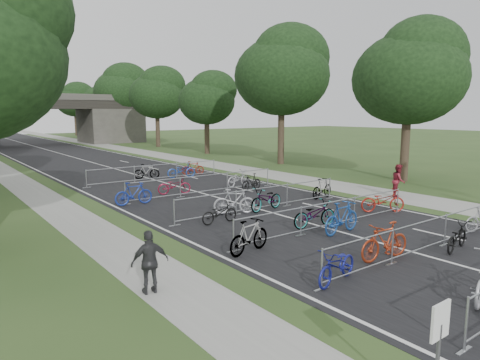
# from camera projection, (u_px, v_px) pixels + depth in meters

# --- Properties ---
(road) EXTENTS (11.00, 140.00, 0.01)m
(road) POSITION_uv_depth(u_px,v_px,m) (60.00, 153.00, 47.42)
(road) COLOR black
(road) RESTS_ON ground
(sidewalk_right) EXTENTS (3.00, 140.00, 0.01)m
(sidewalk_right) POSITION_uv_depth(u_px,v_px,m) (128.00, 150.00, 52.18)
(sidewalk_right) COLOR gray
(sidewalk_right) RESTS_ON ground
(lane_markings) EXTENTS (0.12, 140.00, 0.00)m
(lane_markings) POSITION_uv_depth(u_px,v_px,m) (60.00, 153.00, 47.42)
(lane_markings) COLOR silver
(lane_markings) RESTS_ON ground
(overpass_bridge) EXTENTS (31.00, 8.00, 7.05)m
(overpass_bridge) POSITION_uv_depth(u_px,v_px,m) (29.00, 120.00, 58.69)
(overpass_bridge) COLOR #403D39
(overpass_bridge) RESTS_ON ground
(park_sign) EXTENTS (0.45, 0.06, 1.83)m
(park_sign) POSITION_uv_depth(u_px,v_px,m) (439.00, 339.00, 6.12)
(park_sign) COLOR #4C4C51
(park_sign) RESTS_ON ground
(tree_right_0) EXTENTS (7.17, 7.17, 10.93)m
(tree_right_0) POSITION_uv_depth(u_px,v_px,m) (411.00, 74.00, 27.28)
(tree_right_0) COLOR #33261C
(tree_right_0) RESTS_ON ground
(tree_right_1) EXTENTS (8.18, 8.18, 12.47)m
(tree_right_1) POSITION_uv_depth(u_px,v_px,m) (283.00, 72.00, 36.58)
(tree_right_1) COLOR #33261C
(tree_right_1) RESTS_ON ground
(tree_right_2) EXTENTS (6.16, 6.16, 9.39)m
(tree_right_2) POSITION_uv_depth(u_px,v_px,m) (208.00, 99.00, 46.35)
(tree_right_2) COLOR #33261C
(tree_right_2) RESTS_ON ground
(tree_right_3) EXTENTS (7.17, 7.17, 10.93)m
(tree_right_3) POSITION_uv_depth(u_px,v_px,m) (158.00, 94.00, 55.66)
(tree_right_3) COLOR #33261C
(tree_right_3) RESTS_ON ground
(tree_right_4) EXTENTS (8.18, 8.18, 12.47)m
(tree_right_4) POSITION_uv_depth(u_px,v_px,m) (122.00, 90.00, 64.96)
(tree_right_4) COLOR #33261C
(tree_right_4) RESTS_ON ground
(tree_right_5) EXTENTS (6.16, 6.16, 9.39)m
(tree_right_5) POSITION_uv_depth(u_px,v_px,m) (96.00, 104.00, 74.73)
(tree_right_5) COLOR #33261C
(tree_right_5) RESTS_ON ground
(tree_right_6) EXTENTS (7.17, 7.17, 10.93)m
(tree_right_6) POSITION_uv_depth(u_px,v_px,m) (75.00, 100.00, 84.04)
(tree_right_6) COLOR #33261C
(tree_right_6) RESTS_ON ground
(barrier_row_2) EXTENTS (9.70, 0.08, 1.10)m
(barrier_row_2) POSITION_uv_depth(u_px,v_px,m) (421.00, 238.00, 13.59)
(barrier_row_2) COLOR #A1A4A9
(barrier_row_2) RESTS_ON ground
(barrier_row_3) EXTENTS (9.70, 0.08, 1.10)m
(barrier_row_3) POSITION_uv_depth(u_px,v_px,m) (329.00, 215.00, 16.59)
(barrier_row_3) COLOR #A1A4A9
(barrier_row_3) RESTS_ON ground
(barrier_row_4) EXTENTS (9.70, 0.08, 1.10)m
(barrier_row_4) POSITION_uv_depth(u_px,v_px,m) (263.00, 199.00, 19.74)
(barrier_row_4) COLOR #A1A4A9
(barrier_row_4) RESTS_ON ground
(barrier_row_5) EXTENTS (9.70, 0.08, 1.10)m
(barrier_row_5) POSITION_uv_depth(u_px,v_px,m) (205.00, 184.00, 23.68)
(barrier_row_5) COLOR #A1A4A9
(barrier_row_5) RESTS_ON ground
(barrier_row_6) EXTENTS (9.70, 0.08, 1.10)m
(barrier_row_6) POSITION_uv_depth(u_px,v_px,m) (156.00, 172.00, 28.41)
(barrier_row_6) COLOR #A1A4A9
(barrier_row_6) RESTS_ON ground
(bike_8) EXTENTS (1.92, 1.00, 0.96)m
(bike_8) POSITION_uv_depth(u_px,v_px,m) (338.00, 266.00, 11.29)
(bike_8) COLOR navy
(bike_8) RESTS_ON ground
(bike_9) EXTENTS (2.02, 0.80, 1.18)m
(bike_9) POSITION_uv_depth(u_px,v_px,m) (385.00, 242.00, 13.02)
(bike_9) COLOR maroon
(bike_9) RESTS_ON ground
(bike_10) EXTENTS (1.86, 0.93, 0.94)m
(bike_10) POSITION_uv_depth(u_px,v_px,m) (457.00, 237.00, 13.98)
(bike_10) COLOR black
(bike_10) RESTS_ON ground
(bike_12) EXTENTS (1.92, 0.89, 1.11)m
(bike_12) POSITION_uv_depth(u_px,v_px,m) (249.00, 237.00, 13.68)
(bike_12) COLOR #A1A4A9
(bike_12) RESTS_ON ground
(bike_13) EXTENTS (2.09, 0.96, 1.06)m
(bike_13) POSITION_uv_depth(u_px,v_px,m) (315.00, 214.00, 16.78)
(bike_13) COLOR #A1A4A9
(bike_13) RESTS_ON ground
(bike_14) EXTENTS (2.07, 0.75, 1.22)m
(bike_14) POSITION_uv_depth(u_px,v_px,m) (342.00, 218.00, 15.90)
(bike_14) COLOR #1B4796
(bike_14) RESTS_ON ground
(bike_15) EXTENTS (2.07, 1.67, 1.05)m
(bike_15) POSITION_uv_depth(u_px,v_px,m) (383.00, 201.00, 19.36)
(bike_15) COLOR maroon
(bike_15) RESTS_ON ground
(bike_16) EXTENTS (1.68, 0.60, 0.88)m
(bike_16) POSITION_uv_depth(u_px,v_px,m) (219.00, 213.00, 17.40)
(bike_16) COLOR black
(bike_16) RESTS_ON ground
(bike_17) EXTENTS (1.90, 1.38, 1.13)m
(bike_17) POSITION_uv_depth(u_px,v_px,m) (234.00, 201.00, 19.04)
(bike_17) COLOR #ADAFB5
(bike_17) RESTS_ON ground
(bike_18) EXTENTS (2.15, 1.05, 1.08)m
(bike_18) POSITION_uv_depth(u_px,v_px,m) (267.00, 199.00, 19.65)
(bike_18) COLOR #A1A4A9
(bike_18) RESTS_ON ground
(bike_19) EXTENTS (1.84, 0.81, 1.07)m
(bike_19) POSITION_uv_depth(u_px,v_px,m) (322.00, 188.00, 22.50)
(bike_19) COLOR #A1A4A9
(bike_19) RESTS_ON ground
(bike_20) EXTENTS (1.92, 0.68, 1.13)m
(bike_20) POSITION_uv_depth(u_px,v_px,m) (134.00, 194.00, 20.87)
(bike_20) COLOR navy
(bike_20) RESTS_ON ground
(bike_21) EXTENTS (1.95, 1.12, 0.97)m
(bike_21) POSITION_uv_depth(u_px,v_px,m) (174.00, 186.00, 23.65)
(bike_21) COLOR maroon
(bike_21) RESTS_ON ground
(bike_22) EXTENTS (1.68, 0.74, 0.98)m
(bike_22) POSITION_uv_depth(u_px,v_px,m) (251.00, 182.00, 24.78)
(bike_22) COLOR black
(bike_22) RESTS_ON ground
(bike_23) EXTENTS (2.02, 1.12, 1.00)m
(bike_23) POSITION_uv_depth(u_px,v_px,m) (238.00, 178.00, 26.15)
(bike_23) COLOR #B8B9C1
(bike_23) RESTS_ON ground
(bike_25) EXTENTS (1.77, 1.09, 1.03)m
(bike_25) POSITION_uv_depth(u_px,v_px,m) (147.00, 172.00, 29.02)
(bike_25) COLOR #A1A4A9
(bike_25) RESTS_ON ground
(bike_26) EXTENTS (2.08, 1.08, 1.04)m
(bike_26) POSITION_uv_depth(u_px,v_px,m) (181.00, 170.00, 29.63)
(bike_26) COLOR #1D41A0
(bike_26) RESTS_ON ground
(bike_27) EXTENTS (1.70, 0.99, 0.98)m
(bike_27) POSITION_uv_depth(u_px,v_px,m) (193.00, 168.00, 31.10)
(bike_27) COLOR maroon
(bike_27) RESTS_ON ground
(pedestrian_b) EXTENTS (1.07, 1.01, 1.76)m
(pedestrian_b) POSITION_uv_depth(u_px,v_px,m) (398.00, 181.00, 22.86)
(pedestrian_b) COLOR maroon
(pedestrian_b) RESTS_ON ground
(pedestrian_c) EXTENTS (1.00, 0.55, 1.61)m
(pedestrian_c) POSITION_uv_depth(u_px,v_px,m) (150.00, 262.00, 10.60)
(pedestrian_c) COLOR #2B2B2E
(pedestrian_c) RESTS_ON ground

